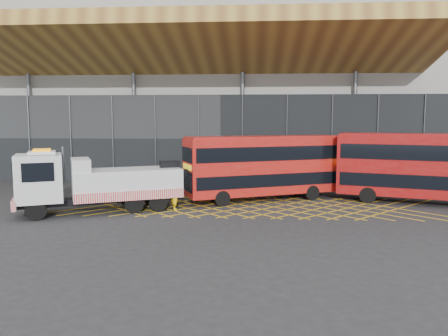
# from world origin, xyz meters

# --- Properties ---
(ground_plane) EXTENTS (120.00, 120.00, 0.00)m
(ground_plane) POSITION_xyz_m (0.00, 0.00, 0.00)
(ground_plane) COLOR #262628
(road_markings) EXTENTS (26.36, 7.16, 0.01)m
(road_markings) POSITION_xyz_m (4.80, 0.00, 0.01)
(road_markings) COLOR yellow
(road_markings) RESTS_ON ground_plane
(construction_building) EXTENTS (55.00, 23.97, 18.00)m
(construction_building) POSITION_xyz_m (1.92, 18.40, 8.98)
(construction_building) COLOR gray
(construction_building) RESTS_ON ground_plane
(recovery_truck) EXTENTS (11.22, 6.64, 4.06)m
(recovery_truck) POSITION_xyz_m (-4.73, -2.35, 1.88)
(recovery_truck) COLOR black
(recovery_truck) RESTS_ON ground_plane
(bus_towed) EXTENTS (11.32, 6.95, 4.59)m
(bus_towed) POSITION_xyz_m (5.76, 2.50, 2.55)
(bus_towed) COLOR #AD140F
(bus_towed) RESTS_ON ground_plane
(bus_second) EXTENTS (12.00, 6.37, 4.80)m
(bus_second) POSITION_xyz_m (16.83, 1.72, 2.66)
(bus_second) COLOR maroon
(bus_second) RESTS_ON ground_plane
(worker) EXTENTS (0.70, 0.82, 1.90)m
(worker) POSITION_xyz_m (0.06, -1.32, 0.95)
(worker) COLOR yellow
(worker) RESTS_ON ground_plane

